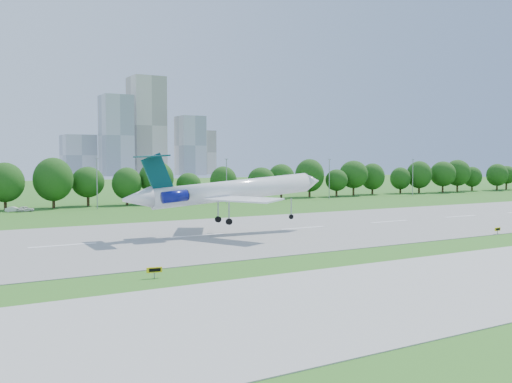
{
  "coord_description": "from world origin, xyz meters",
  "views": [
    {
      "loc": [
        -56.57,
        -54.69,
        11.58
      ],
      "look_at": [
        -13.58,
        18.0,
        7.04
      ],
      "focal_mm": 40.0,
      "sensor_mm": 36.0,
      "label": 1
    }
  ],
  "objects_px": {
    "service_vehicle_b": "(25,209)",
    "taxi_sign_left": "(154,270)",
    "airliner": "(224,190)",
    "service_vehicle_a": "(14,209)"
  },
  "relations": [
    {
      "from": "service_vehicle_b",
      "to": "taxi_sign_left",
      "type": "bearing_deg",
      "value": 169.94
    },
    {
      "from": "airliner",
      "to": "service_vehicle_a",
      "type": "bearing_deg",
      "value": 113.0
    },
    {
      "from": "service_vehicle_a",
      "to": "airliner",
      "type": "bearing_deg",
      "value": -140.14
    },
    {
      "from": "service_vehicle_a",
      "to": "service_vehicle_b",
      "type": "xyz_separation_m",
      "value": [
        2.34,
        -0.9,
        0.05
      ]
    },
    {
      "from": "taxi_sign_left",
      "to": "service_vehicle_b",
      "type": "height_order",
      "value": "service_vehicle_b"
    },
    {
      "from": "taxi_sign_left",
      "to": "service_vehicle_a",
      "type": "height_order",
      "value": "service_vehicle_a"
    },
    {
      "from": "service_vehicle_a",
      "to": "taxi_sign_left",
      "type": "bearing_deg",
      "value": -160.43
    },
    {
      "from": "airliner",
      "to": "service_vehicle_a",
      "type": "relative_size",
      "value": 9.51
    },
    {
      "from": "airliner",
      "to": "service_vehicle_a",
      "type": "height_order",
      "value": "airliner"
    },
    {
      "from": "airliner",
      "to": "taxi_sign_left",
      "type": "distance_m",
      "value": 34.81
    }
  ]
}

